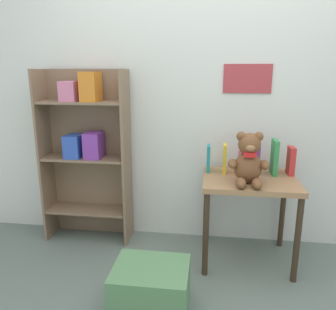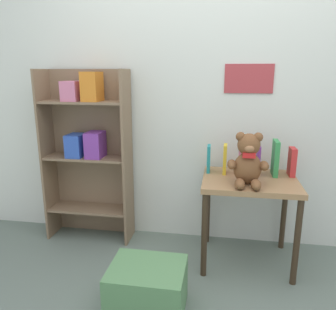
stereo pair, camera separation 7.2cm
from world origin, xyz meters
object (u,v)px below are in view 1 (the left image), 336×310
at_px(book_standing_green, 274,157).
at_px(storage_bin, 151,289).
at_px(book_standing_yellow, 225,159).
at_px(bookshelf_side, 87,146).
at_px(book_standing_teal, 208,158).
at_px(book_standing_pink, 241,161).
at_px(book_standing_red, 291,161).
at_px(teddy_bear, 249,161).
at_px(display_table, 249,191).
at_px(book_standing_purple, 257,159).

height_order(book_standing_green, storage_bin, book_standing_green).
bearing_deg(book_standing_yellow, bookshelf_side, 176.12).
height_order(bookshelf_side, storage_bin, bookshelf_side).
xyz_separation_m(book_standing_teal, book_standing_pink, (0.23, -0.02, -0.01)).
relative_size(bookshelf_side, book_standing_teal, 6.88).
relative_size(book_standing_yellow, book_standing_red, 1.05).
bearing_deg(teddy_bear, display_table, 75.57).
xyz_separation_m(book_standing_yellow, book_standing_pink, (0.12, -0.00, -0.01)).
bearing_deg(book_standing_red, book_standing_pink, -177.26).
xyz_separation_m(bookshelf_side, book_standing_red, (1.53, -0.08, -0.05)).
distance_m(book_standing_teal, book_standing_red, 0.58).
distance_m(bookshelf_side, teddy_bear, 1.25).
distance_m(bookshelf_side, book_standing_purple, 1.30).
height_order(display_table, book_standing_pink, book_standing_pink).
xyz_separation_m(bookshelf_side, display_table, (1.24, -0.20, -0.24)).
xyz_separation_m(book_standing_pink, book_standing_green, (0.23, 0.01, 0.03)).
bearing_deg(teddy_bear, book_standing_red, 37.02).
relative_size(book_standing_purple, storage_bin, 0.49).
xyz_separation_m(bookshelf_side, book_standing_yellow, (1.07, -0.10, -0.04)).
bearing_deg(book_standing_yellow, storage_bin, -118.21).
bearing_deg(book_standing_red, book_standing_purple, -178.66).
bearing_deg(bookshelf_side, book_standing_teal, -5.05).
relative_size(book_standing_pink, book_standing_red, 0.91).
relative_size(book_standing_green, book_standing_red, 1.25).
distance_m(book_standing_yellow, storage_bin, 1.02).
xyz_separation_m(book_standing_pink, book_standing_purple, (0.12, 0.01, 0.01)).
relative_size(bookshelf_side, teddy_bear, 3.97).
height_order(teddy_bear, book_standing_purple, teddy_bear).
bearing_deg(book_standing_yellow, book_standing_green, 3.88).
bearing_deg(book_standing_red, teddy_bear, -144.05).
height_order(bookshelf_side, book_standing_green, bookshelf_side).
distance_m(display_table, teddy_bear, 0.28).
height_order(book_standing_pink, book_standing_purple, book_standing_purple).
xyz_separation_m(book_standing_green, storage_bin, (-0.76, -0.73, -0.61)).
relative_size(book_standing_yellow, book_standing_purple, 1.00).
bearing_deg(book_standing_red, book_standing_teal, 179.33).
relative_size(teddy_bear, storage_bin, 0.81).
distance_m(book_standing_green, storage_bin, 1.22).
distance_m(book_standing_teal, book_standing_pink, 0.23).
distance_m(display_table, book_standing_pink, 0.22).
bearing_deg(storage_bin, book_standing_teal, 68.13).
bearing_deg(bookshelf_side, book_standing_yellow, -5.47).
xyz_separation_m(book_standing_yellow, storage_bin, (-0.41, -0.72, -0.59)).
height_order(display_table, teddy_bear, teddy_bear).
bearing_deg(book_standing_yellow, display_table, -28.45).
bearing_deg(teddy_bear, book_standing_green, 48.78).
xyz_separation_m(teddy_bear, storage_bin, (-0.55, -0.50, -0.64)).
height_order(book_standing_purple, book_standing_red, book_standing_purple).
distance_m(display_table, book_standing_teal, 0.37).
bearing_deg(display_table, bookshelf_side, 170.73).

